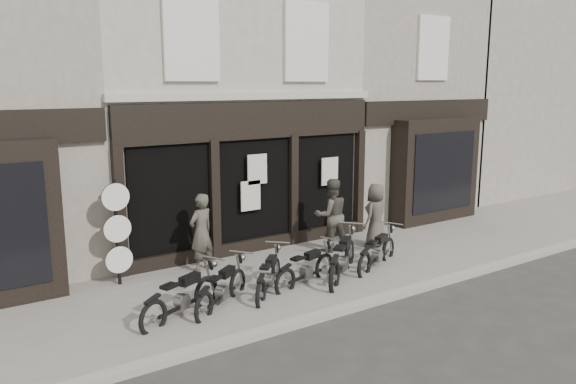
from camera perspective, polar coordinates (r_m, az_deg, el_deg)
ground_plane at (r=12.33m, az=3.75°, el=-9.72°), size 90.00×90.00×0.00m
pavement at (r=12.98m, az=1.30°, el=-8.32°), size 30.00×4.20×0.12m
kerb at (r=11.41m, az=7.67°, el=-11.18°), size 30.00×0.25×0.13m
central_building at (r=16.64m, az=-8.88°, el=9.90°), size 7.30×6.22×8.34m
neighbour_right at (r=20.14m, az=8.01°, el=9.97°), size 5.60×6.73×8.34m
filler_right at (r=26.35m, az=21.37°, el=9.67°), size 11.00×6.00×8.20m
motorcycle_0 at (r=10.75m, az=-10.70°, el=-10.79°), size 1.96×1.13×1.01m
motorcycle_1 at (r=11.11m, az=-6.70°, el=-10.03°), size 1.75×1.35×0.96m
motorcycle_2 at (r=11.73m, az=-1.95°, el=-8.84°), size 1.56×1.55×0.95m
motorcycle_3 at (r=12.20m, az=1.88°, el=-8.05°), size 1.92×0.80×0.94m
motorcycle_4 at (r=12.63m, az=5.57°, el=-7.09°), size 1.97×1.68×1.12m
motorcycle_5 at (r=13.42m, az=9.05°, el=-6.32°), size 1.93×1.11×0.99m
man_left at (r=12.94m, az=-8.81°, el=-4.07°), size 0.76×0.62×1.80m
man_centre at (r=14.34m, az=4.40°, el=-2.34°), size 1.06×0.91×1.88m
man_right at (r=14.85m, az=8.90°, el=-2.36°), size 0.95×0.77×1.68m
advert_sign_post at (r=12.38m, az=-16.93°, el=-4.41°), size 0.58×0.38×2.40m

